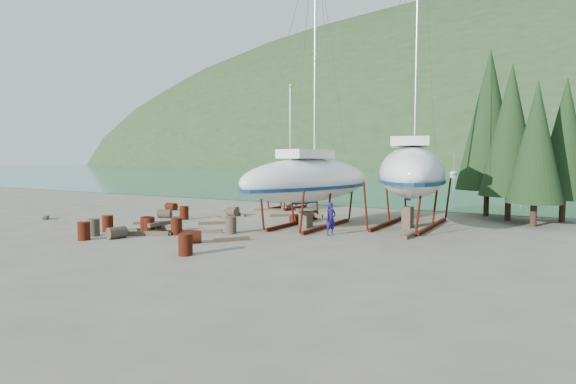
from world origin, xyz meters
The scene contains 48 objects.
ground centered at (0.00, 0.00, 0.00)m, with size 600.00×600.00×0.00m, color #605A4B.
bay_water centered at (0.00, 315.00, 0.01)m, with size 700.00×700.00×0.00m, color #187B7A.
far_hill centered at (0.00, 320.00, 0.00)m, with size 800.00×360.00×110.00m, color #213118.
far_house_left centered at (-60.00, 190.00, 2.92)m, with size 6.60×5.60×5.60m.
far_house_center centered at (-20.00, 190.00, 2.92)m, with size 6.60×5.60×5.60m.
cypress_near_right centered at (12.50, 12.00, 5.79)m, with size 3.60×3.60×10.00m.
cypress_mid_right centered at (14.00, 10.00, 4.92)m, with size 3.06×3.06×8.50m.
cypress_back_left centered at (11.00, 14.00, 6.66)m, with size 4.14×4.14×11.50m.
cypress_far_right centered at (15.50, 13.00, 5.21)m, with size 3.24×3.24×9.00m.
moored_boat_left centered at (-30.00, 60.00, 0.39)m, with size 2.00×5.00×6.05m.
moored_boat_mid centered at (10.00, 80.00, 0.39)m, with size 2.00×5.00×6.05m.
moored_boat_far centered at (-8.00, 110.00, 0.39)m, with size 2.00×5.00×6.05m.
large_sailboat_near centered at (2.73, 3.34, 2.75)m, with size 5.22×11.23×17.05m.
large_sailboat_far centered at (7.76, 6.45, 3.22)m, with size 6.92×12.99×19.72m.
small_sailboat_shore centered at (-3.28, 11.13, 1.64)m, with size 3.23×6.45×9.90m.
worker centered at (5.08, 1.13, 0.86)m, with size 0.63×0.41×1.72m, color #1A1251.
drum_0 centered at (-5.87, -3.88, 0.44)m, with size 0.58×0.58×0.88m, color #551A0E.
drum_1 centered at (-3.69, -5.05, 0.29)m, with size 0.58×0.58×0.88m, color #2D2823.
drum_2 centered at (-10.60, 5.62, 0.29)m, with size 0.58×0.58×0.88m, color #551A0E.
drum_3 centered at (-4.69, -6.15, 0.44)m, with size 0.58×0.58×0.88m, color #551A0E.
drum_5 centered at (0.26, -0.98, 0.44)m, with size 0.58×0.58×0.88m, color #2D2823.
drum_6 centered at (1.48, 4.07, 0.29)m, with size 0.58×0.58×0.88m, color #551A0E.
drum_7 centered at (2.04, -6.31, 0.44)m, with size 0.58×0.58×0.88m, color #551A0E.
drum_8 centered at (-5.83, 1.97, 0.44)m, with size 0.58×0.58×0.88m, color #551A0E.
drum_9 centered at (-4.28, 5.11, 0.29)m, with size 0.58×0.58×0.88m, color #2D2823.
drum_10 centered at (-3.63, -3.23, 0.44)m, with size 0.58×0.58×0.88m, color #551A0E.
drum_12 centered at (0.44, -4.20, 0.29)m, with size 0.58×0.58×0.88m, color #551A0E.
drum_13 centered at (-3.43, -3.20, 0.44)m, with size 0.58×0.58×0.88m, color #551A0E.
drum_14 centered at (-1.93, -2.74, 0.44)m, with size 0.58×0.58×0.88m, color #551A0E.
drum_15 centered at (-7.55, 1.94, 0.29)m, with size 0.58×0.58×0.88m, color #2D2823.
drum_16 centered at (-5.30, -5.16, 0.44)m, with size 0.58×0.58×0.88m, color #2D2823.
timber_0 centered at (-3.88, 9.34, 0.07)m, with size 0.14×2.47×0.14m, color brown.
timber_1 centered at (8.79, 2.76, 0.10)m, with size 0.19×2.06×0.19m, color brown.
timber_3 centered at (-1.49, -1.85, 0.07)m, with size 0.15×2.99×0.15m, color brown.
timber_4 centered at (-2.67, 1.21, 0.09)m, with size 0.17×1.93×0.17m, color brown.
timber_5 centered at (-3.14, -2.61, 0.08)m, with size 0.16×2.90×0.16m, color brown.
timber_6 centered at (-1.10, 9.02, 0.10)m, with size 0.19×1.86×0.19m, color brown.
timber_7 centered at (1.69, -2.78, 0.09)m, with size 0.17×1.74×0.17m, color brown.
timber_8 centered at (-4.17, 5.65, 0.09)m, with size 0.19×2.10×0.19m, color brown.
timber_9 centered at (-0.97, 10.58, 0.08)m, with size 0.15×2.62×0.15m, color brown.
timber_10 centered at (-0.67, 6.96, 0.08)m, with size 0.16×2.94×0.16m, color brown.
timber_11 centered at (-3.52, 3.00, 0.08)m, with size 0.15×2.76×0.15m, color brown.
timber_12 centered at (-5.95, -0.44, 0.08)m, with size 0.17×2.51×0.17m, color brown.
timber_13 centered at (-13.68, -2.56, 0.11)m, with size 0.22×0.92×0.22m, color brown.
timber_15 centered at (-6.62, 8.06, 0.07)m, with size 0.15×2.60×0.15m, color brown.
timber_16 centered at (-3.33, -3.88, 0.11)m, with size 0.23×2.92×0.23m, color brown.
timber_pile_fore centered at (-3.05, -2.68, 0.30)m, with size 1.80×1.80×0.60m.
timber_pile_aft centered at (1.40, 5.91, 0.30)m, with size 1.80×1.80×0.60m.
Camera 1 is at (14.72, -19.78, 3.84)m, focal length 28.00 mm.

